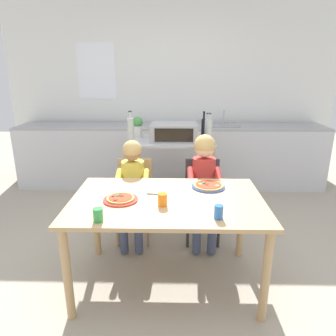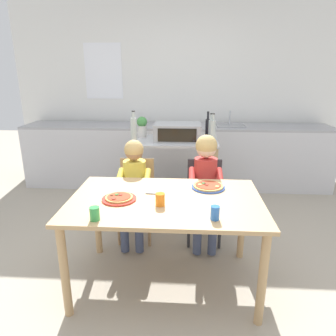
# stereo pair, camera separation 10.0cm
# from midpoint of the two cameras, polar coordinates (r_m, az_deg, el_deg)

# --- Properties ---
(ground_plane) EXTENTS (10.56, 10.56, 0.00)m
(ground_plane) POSITION_cam_midpoint_polar(r_m,az_deg,el_deg) (3.64, 1.54, -9.85)
(ground_plane) COLOR #A89E8C
(back_wall_tiled) EXTENTS (4.92, 0.13, 2.70)m
(back_wall_tiled) POSITION_cam_midpoint_polar(r_m,az_deg,el_deg) (4.88, 2.34, 13.82)
(back_wall_tiled) COLOR white
(back_wall_tiled) RESTS_ON ground
(kitchen_counter) EXTENTS (4.43, 0.60, 1.11)m
(kitchen_counter) POSITION_cam_midpoint_polar(r_m,az_deg,el_deg) (4.62, 2.15, 2.31)
(kitchen_counter) COLOR silver
(kitchen_counter) RESTS_ON ground
(kitchen_island_cart) EXTENTS (0.99, 0.63, 0.90)m
(kitchen_island_cart) POSITION_cam_midpoint_polar(r_m,az_deg,el_deg) (3.68, 1.95, 0.63)
(kitchen_island_cart) COLOR #B7BABF
(kitchen_island_cart) RESTS_ON ground
(toaster_oven) EXTENTS (0.53, 0.38, 0.19)m
(toaster_oven) POSITION_cam_midpoint_polar(r_m,az_deg,el_deg) (3.56, 2.58, 6.63)
(toaster_oven) COLOR #999BA0
(toaster_oven) RESTS_ON kitchen_island_cart
(bottle_brown_beer) EXTENTS (0.05, 0.05, 0.32)m
(bottle_brown_beer) POSITION_cam_midpoint_polar(r_m,az_deg,el_deg) (3.65, 8.06, 7.28)
(bottle_brown_beer) COLOR black
(bottle_brown_beer) RESTS_ON kitchen_island_cart
(bottle_tall_green_wine) EXTENTS (0.06, 0.06, 0.33)m
(bottle_tall_green_wine) POSITION_cam_midpoint_polar(r_m,az_deg,el_deg) (3.42, 9.06, 6.64)
(bottle_tall_green_wine) COLOR #ADB7B2
(bottle_tall_green_wine) RESTS_ON kitchen_island_cart
(bottle_slim_sauce) EXTENTS (0.07, 0.07, 0.36)m
(bottle_slim_sauce) POSITION_cam_midpoint_polar(r_m,az_deg,el_deg) (3.37, -5.44, 6.93)
(bottle_slim_sauce) COLOR #ADB7B2
(bottle_slim_sauce) RESTS_ON kitchen_island_cart
(bottle_clear_vinegar) EXTENTS (0.05, 0.05, 0.32)m
(bottle_clear_vinegar) POSITION_cam_midpoint_polar(r_m,az_deg,el_deg) (3.54, 8.65, 6.92)
(bottle_clear_vinegar) COLOR #ADB7B2
(bottle_clear_vinegar) RESTS_ON kitchen_island_cart
(potted_herb_plant) EXTENTS (0.12, 0.12, 0.24)m
(potted_herb_plant) POSITION_cam_midpoint_polar(r_m,az_deg,el_deg) (3.74, -4.03, 7.70)
(potted_herb_plant) COLOR beige
(potted_herb_plant) RESTS_ON kitchen_island_cart
(dining_table) EXTENTS (1.46, 0.92, 0.75)m
(dining_table) POSITION_cam_midpoint_polar(r_m,az_deg,el_deg) (2.40, 0.76, -7.68)
(dining_table) COLOR tan
(dining_table) RESTS_ON ground
(dining_chair_left) EXTENTS (0.36, 0.36, 0.81)m
(dining_chair_left) POSITION_cam_midpoint_polar(r_m,az_deg,el_deg) (3.17, -4.91, -4.63)
(dining_chair_left) COLOR tan
(dining_chair_left) RESTS_ON ground
(dining_chair_right) EXTENTS (0.36, 0.36, 0.81)m
(dining_chair_right) POSITION_cam_midpoint_polar(r_m,az_deg,el_deg) (3.15, 7.57, -4.89)
(dining_chair_right) COLOR #333338
(dining_chair_right) RESTS_ON ground
(child_in_yellow_shirt) EXTENTS (0.32, 0.42, 1.03)m
(child_in_yellow_shirt) POSITION_cam_midpoint_polar(r_m,az_deg,el_deg) (3.00, -5.34, -2.34)
(child_in_yellow_shirt) COLOR #424C6B
(child_in_yellow_shirt) RESTS_ON ground
(child_in_red_shirt) EXTENTS (0.32, 0.42, 1.08)m
(child_in_red_shirt) POSITION_cam_midpoint_polar(r_m,az_deg,el_deg) (2.96, 7.89, -1.69)
(child_in_red_shirt) COLOR #424C6B
(child_in_red_shirt) RESTS_ON ground
(pizza_plate_red_rimmed) EXTENTS (0.26, 0.26, 0.03)m
(pizza_plate_red_rimmed) POSITION_cam_midpoint_polar(r_m,az_deg,el_deg) (2.36, -7.78, -5.53)
(pizza_plate_red_rimmed) COLOR red
(pizza_plate_red_rimmed) RESTS_ON dining_table
(pizza_plate_blue_rimmed) EXTENTS (0.28, 0.28, 0.03)m
(pizza_plate_blue_rimmed) POSITION_cam_midpoint_polar(r_m,az_deg,el_deg) (2.60, 8.50, -3.37)
(pizza_plate_blue_rimmed) COLOR #3356B7
(pizza_plate_blue_rimmed) RESTS_ON dining_table
(drinking_cup_orange) EXTENTS (0.07, 0.07, 0.09)m
(drinking_cup_orange) POSITION_cam_midpoint_polar(r_m,az_deg,el_deg) (2.23, -0.17, -5.83)
(drinking_cup_orange) COLOR orange
(drinking_cup_orange) RESTS_ON dining_table
(drinking_cup_green) EXTENTS (0.07, 0.07, 0.09)m
(drinking_cup_green) POSITION_cam_midpoint_polar(r_m,az_deg,el_deg) (2.08, -11.98, -8.21)
(drinking_cup_green) COLOR green
(drinking_cup_green) RESTS_ON dining_table
(drinking_cup_blue) EXTENTS (0.06, 0.06, 0.09)m
(drinking_cup_blue) POSITION_cam_midpoint_polar(r_m,az_deg,el_deg) (2.07, 10.03, -8.13)
(drinking_cup_blue) COLOR blue
(drinking_cup_blue) RESTS_ON dining_table
(serving_spoon) EXTENTS (0.14, 0.03, 0.01)m
(serving_spoon) POSITION_cam_midpoint_polar(r_m,az_deg,el_deg) (2.44, -1.36, -4.74)
(serving_spoon) COLOR #B7BABF
(serving_spoon) RESTS_ON dining_table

